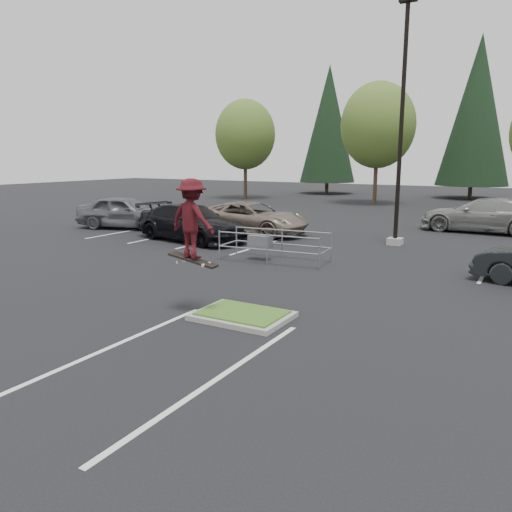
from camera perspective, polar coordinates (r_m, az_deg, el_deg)
The scene contains 14 objects.
ground at distance 11.99m, azimuth -1.57°, elevation -7.13°, with size 120.00×120.00×0.00m, color black.
grass_median at distance 11.96m, azimuth -1.57°, elevation -6.78°, with size 2.20×1.60×0.16m.
stall_lines at distance 17.74m, azimuth 4.86°, elevation -1.08°, with size 22.62×17.60×0.01m.
light_pole at distance 22.38m, azimuth 16.20°, elevation 12.81°, with size 0.70×0.60×10.12m.
decid_a at distance 46.43m, azimuth -1.23°, elevation 13.47°, with size 5.44×5.44×8.91m.
decid_b at distance 42.03m, azimuth 13.74°, elevation 14.02°, with size 5.89×5.89×9.64m.
conif_a at distance 53.65m, azimuth 8.28°, elevation 14.68°, with size 5.72×5.72×13.00m.
conif_b at distance 50.71m, azimuth 23.91°, elevation 14.92°, with size 6.38×6.38×14.50m.
cart_corral at distance 18.46m, azimuth 0.89°, elevation 1.66°, with size 4.05×1.72×1.12m.
skateboarder at distance 11.90m, azimuth -7.30°, elevation 4.19°, with size 1.28×0.81×2.08m.
car_l_tan at distance 24.76m, azimuth -0.53°, elevation 4.34°, with size 2.66×5.77×1.60m, color #7C6C5F.
car_l_black at distance 23.08m, azimuth -7.60°, elevation 3.82°, with size 2.34×5.75×1.67m, color black.
car_l_grey at distance 27.79m, azimuth -14.80°, elevation 4.87°, with size 2.06×5.13×1.75m, color #54575C.
car_far_silver at distance 27.96m, azimuth 24.63°, elevation 4.28°, with size 2.48×6.10×1.77m, color gray.
Camera 1 is at (5.95, -9.70, 3.78)m, focal length 35.00 mm.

